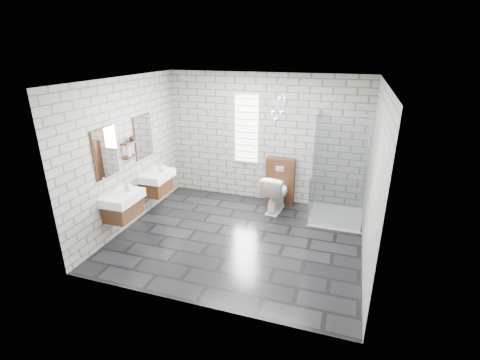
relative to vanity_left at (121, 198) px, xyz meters
The scene contains 20 objects.
floor 2.14m from the vanity_left, 17.59° to the left, with size 4.20×3.60×0.02m, color black.
ceiling 2.80m from the vanity_left, 17.59° to the left, with size 4.20×3.60×0.02m, color white.
wall_back 3.13m from the vanity_left, 51.70° to the left, with size 4.20×0.02×2.70m, color #9D9C97.
wall_front 2.33m from the vanity_left, 32.29° to the right, with size 4.20×0.02×2.70m, color #9D9C97.
wall_left 0.87m from the vanity_left, 108.55° to the left, with size 0.02×3.60×2.70m, color #9D9C97.
wall_right 4.11m from the vanity_left, ahead, with size 0.02×3.60×2.70m, color #9D9C97.
vanity_left is the anchor object (origin of this frame).
vanity_right 1.12m from the vanity_left, 90.00° to the left, with size 0.47×0.70×1.57m.
shelf_lower 0.80m from the vanity_left, 102.49° to the left, with size 0.14×0.30×0.03m, color #482816.
shelf_upper 1.00m from the vanity_left, 102.49° to the left, with size 0.14×0.30×0.03m, color #482816.
window 2.93m from the vanity_left, 57.73° to the left, with size 0.56×0.05×1.48m.
cistern_panel 3.26m from the vanity_left, 45.14° to the left, with size 0.60×0.20×1.00m, color #482816.
flush_plate 3.18m from the vanity_left, 43.81° to the left, with size 0.18×0.01×0.12m, color silver.
shower_enclosure 3.86m from the vanity_left, 27.67° to the left, with size 1.00×1.00×2.03m.
pendant_cluster 3.30m from the vanity_left, 40.82° to the left, with size 0.26×0.25×0.87m.
toilet 3.00m from the vanity_left, 39.60° to the left, with size 0.43×0.76×0.77m, color white.
soap_bottle_a 0.25m from the vanity_left, 58.40° to the left, with size 0.09×0.09×0.19m, color #B2B2B2.
soap_bottle_b 1.22m from the vanity_left, 84.32° to the left, with size 0.14×0.14×0.17m, color #B2B2B2.
soap_bottle_c 0.87m from the vanity_left, 102.34° to the left, with size 0.08×0.09×0.22m, color #B2B2B2.
vase 1.11m from the vanity_left, 99.73° to the left, with size 0.10×0.10×0.10m, color #B2B2B2.
Camera 1 is at (1.69, -5.11, 3.19)m, focal length 26.00 mm.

